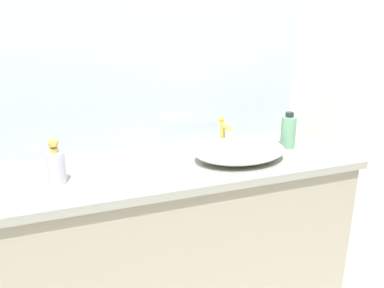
% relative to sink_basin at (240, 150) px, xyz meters
% --- Properties ---
extents(bathroom_wall_rear, '(6.00, 0.06, 2.60)m').
position_rel_sink_basin_xyz_m(bathroom_wall_rear, '(-0.33, 0.36, 0.37)').
color(bathroom_wall_rear, silver).
rests_on(bathroom_wall_rear, ground).
extents(vanity_counter, '(1.78, 0.53, 0.89)m').
position_rel_sink_basin_xyz_m(vanity_counter, '(-0.40, 0.06, -0.48)').
color(vanity_counter, gray).
rests_on(vanity_counter, ground).
extents(wall_mirror_panel, '(1.69, 0.01, 1.03)m').
position_rel_sink_basin_xyz_m(wall_mirror_panel, '(-0.40, 0.32, 0.47)').
color(wall_mirror_panel, '#B2BCC6').
rests_on(wall_mirror_panel, vanity_counter).
extents(sink_basin, '(0.39, 0.29, 0.08)m').
position_rel_sink_basin_xyz_m(sink_basin, '(0.00, 0.00, 0.00)').
color(sink_basin, white).
rests_on(sink_basin, vanity_counter).
extents(faucet, '(0.03, 0.11, 0.15)m').
position_rel_sink_basin_xyz_m(faucet, '(0.00, 0.17, 0.04)').
color(faucet, gold).
rests_on(faucet, vanity_counter).
extents(soap_dispenser, '(0.07, 0.07, 0.17)m').
position_rel_sink_basin_xyz_m(soap_dispenser, '(-0.73, 0.01, 0.03)').
color(soap_dispenser, silver).
rests_on(soap_dispenser, vanity_counter).
extents(lotion_bottle, '(0.07, 0.07, 0.17)m').
position_rel_sink_basin_xyz_m(lotion_bottle, '(0.28, 0.07, 0.03)').
color(lotion_bottle, '#6FA482').
rests_on(lotion_bottle, vanity_counter).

